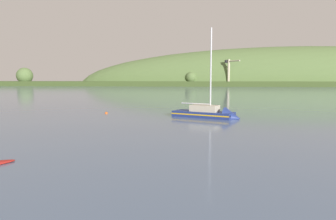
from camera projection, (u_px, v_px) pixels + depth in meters
The scene contains 4 objects.
far_shoreline_hill at pixel (293, 86), 241.34m from camera, with size 455.93×104.07×62.97m.
dockside_crane at pixel (229, 73), 221.97m from camera, with size 11.24×10.84×19.99m.
sailboat_near_mooring at pixel (211, 115), 40.16m from camera, with size 9.69×5.49×13.09m.
mooring_buoy_far_upstream at pixel (106, 113), 45.19m from camera, with size 0.45×0.45×0.53m.
Camera 1 is at (2.78, 11.12, 5.08)m, focal length 32.06 mm.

